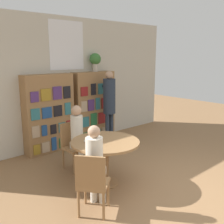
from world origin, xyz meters
TOP-DOWN VIEW (x-y plane):
  - ground_plane at (0.00, 0.00)m, footprint 16.00×16.00m
  - wall_back at (0.00, 3.58)m, footprint 6.40×0.07m
  - bookshelf_left at (-0.62, 3.38)m, footprint 1.13×0.34m
  - bookshelf_right at (0.62, 3.38)m, footprint 1.13×0.34m
  - flower_vase at (0.70, 3.39)m, footprint 0.28×0.28m
  - reading_table at (-0.69, 1.36)m, footprint 1.13×1.13m
  - chair_near_camera at (-1.40, 0.79)m, footprint 0.56×0.56m
  - chair_left_side at (-0.74, 2.26)m, footprint 0.42×0.42m
  - seated_reader_left at (-0.73, 2.07)m, footprint 0.24×0.36m
  - seated_reader_right at (-1.25, 0.90)m, footprint 0.40×0.39m
  - librarian_standing at (0.71, 2.88)m, footprint 0.29×0.56m
  - open_book_on_table at (-0.86, 1.46)m, footprint 0.24×0.18m

SIDE VIEW (x-z plane):
  - ground_plane at x=0.00m, z-range 0.00..0.00m
  - chair_near_camera at x=-1.40m, z-range 0.05..0.94m
  - chair_left_side at x=-0.74m, z-range 0.05..0.94m
  - reading_table at x=-0.69m, z-range 0.24..1.00m
  - seated_reader_right at x=-1.25m, z-range 0.07..1.30m
  - seated_reader_left at x=-0.73m, z-range 0.07..1.32m
  - open_book_on_table at x=-0.86m, z-range 0.76..0.79m
  - bookshelf_right at x=0.62m, z-range 0.00..1.73m
  - bookshelf_left at x=-0.62m, z-range 0.00..1.73m
  - librarian_standing at x=0.71m, z-range 0.20..1.97m
  - wall_back at x=0.00m, z-range 0.01..3.01m
  - flower_vase at x=0.70m, z-range 1.79..2.24m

